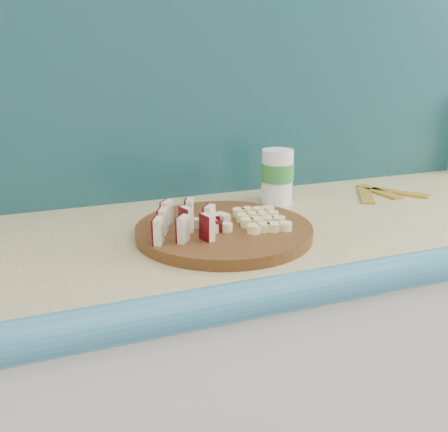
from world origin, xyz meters
name	(u,v)px	position (x,y,z in m)	size (l,w,h in m)	color
kitchen_counter	(421,360)	(0.10, 1.50, 0.46)	(2.20, 0.63, 0.91)	white
backsplash	(379,91)	(0.10, 1.79, 1.16)	(2.20, 0.02, 0.50)	teal
cutting_board	(224,231)	(-0.49, 1.47, 0.92)	(0.35, 0.35, 0.02)	#4D2810
apple_wedges	(183,221)	(-0.58, 1.46, 0.96)	(0.13, 0.14, 0.05)	beige
apple_chunks	(213,222)	(-0.51, 1.47, 0.94)	(0.06, 0.06, 0.02)	#F3E8C2
banana_slices	(260,219)	(-0.42, 1.46, 0.94)	(0.10, 0.14, 0.02)	#FFEF9B
canister	(277,175)	(-0.29, 1.65, 0.98)	(0.08, 0.08, 0.13)	white
banana_peel	(382,193)	(0.00, 1.62, 0.91)	(0.21, 0.17, 0.01)	gold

